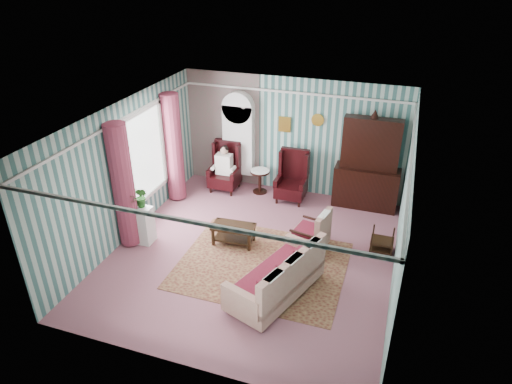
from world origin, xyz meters
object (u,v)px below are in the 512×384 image
(round_side_table, at_px, (260,181))
(sofa, at_px, (276,270))
(wingback_left, at_px, (224,167))
(plant_stand, at_px, (140,224))
(floral_armchair, at_px, (310,227))
(coffee_table, at_px, (234,234))
(wingback_right, at_px, (291,177))
(seated_woman, at_px, (224,169))
(nest_table, at_px, (382,241))
(dresser_hutch, at_px, (369,161))
(bookcase, at_px, (239,145))

(round_side_table, xyz_separation_m, sofa, (1.49, -3.65, 0.23))
(wingback_left, relative_size, plant_stand, 1.56)
(sofa, height_order, floral_armchair, sofa)
(plant_stand, bearing_deg, round_side_table, 59.62)
(floral_armchair, height_order, coffee_table, floral_armchair)
(sofa, distance_m, coffee_table, 1.84)
(sofa, bearing_deg, wingback_right, 29.77)
(seated_woman, distance_m, sofa, 4.23)
(seated_woman, height_order, nest_table, seated_woman)
(round_side_table, bearing_deg, dresser_hutch, 2.64)
(floral_armchair, bearing_deg, sofa, -177.39)
(plant_stand, xyz_separation_m, coffee_table, (1.90, 0.53, -0.18))
(wingback_left, height_order, seated_woman, wingback_left)
(wingback_left, xyz_separation_m, wingback_right, (1.75, 0.00, 0.00))
(plant_stand, bearing_deg, seated_woman, 73.78)
(wingback_right, relative_size, round_side_table, 2.08)
(seated_woman, relative_size, plant_stand, 1.47)
(floral_armchair, bearing_deg, bookcase, 57.93)
(bookcase, relative_size, round_side_table, 3.73)
(wingback_right, distance_m, coffee_table, 2.35)
(seated_woman, height_order, round_side_table, seated_woman)
(nest_table, relative_size, coffee_table, 0.61)
(coffee_table, bearing_deg, bookcase, 108.05)
(wingback_right, distance_m, plant_stand, 3.76)
(round_side_table, distance_m, nest_table, 3.60)
(dresser_hutch, distance_m, wingback_right, 1.86)
(bookcase, bearing_deg, nest_table, -26.92)
(nest_table, height_order, coffee_table, nest_table)
(bookcase, relative_size, floral_armchair, 2.22)
(dresser_hutch, height_order, floral_armchair, dresser_hutch)
(wingback_left, relative_size, coffee_table, 1.41)
(bookcase, relative_size, nest_table, 4.15)
(plant_stand, xyz_separation_m, sofa, (3.19, -0.75, 0.13))
(round_side_table, height_order, coffee_table, round_side_table)
(seated_woman, height_order, sofa, seated_woman)
(seated_woman, relative_size, nest_table, 2.19)
(coffee_table, bearing_deg, plant_stand, -164.32)
(wingback_left, distance_m, sofa, 4.23)
(seated_woman, distance_m, round_side_table, 0.96)
(nest_table, relative_size, floral_armchair, 0.53)
(wingback_left, distance_m, nest_table, 4.37)
(coffee_table, bearing_deg, wingback_left, 116.38)
(dresser_hutch, xyz_separation_m, round_side_table, (-2.60, -0.12, -0.88))
(nest_table, bearing_deg, wingback_left, 159.15)
(plant_stand, bearing_deg, wingback_left, 73.78)
(floral_armchair, bearing_deg, coffee_table, 113.92)
(bookcase, distance_m, plant_stand, 3.39)
(wingback_left, height_order, nest_table, wingback_left)
(seated_woman, xyz_separation_m, round_side_table, (0.90, 0.15, -0.29))
(floral_armchair, bearing_deg, wingback_left, 66.01)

